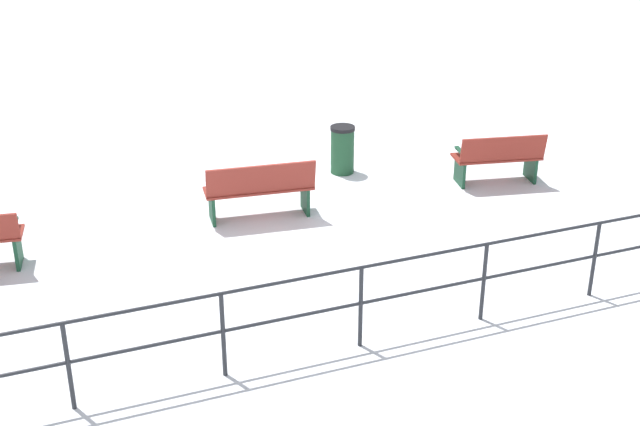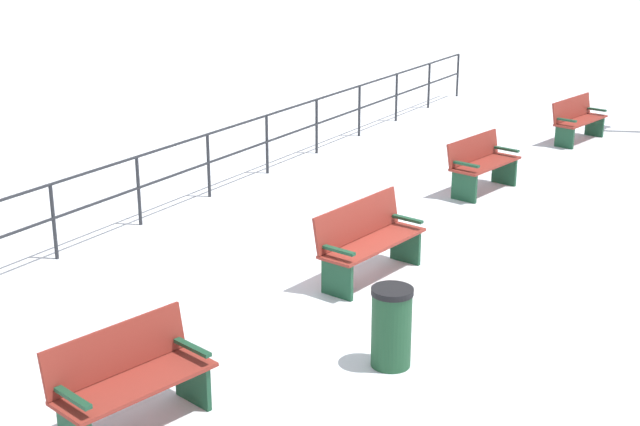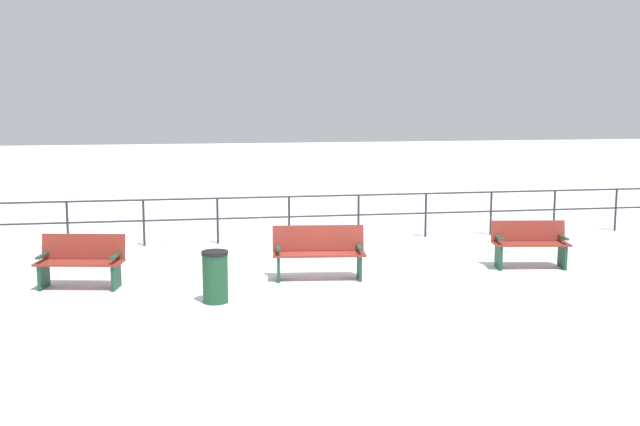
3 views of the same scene
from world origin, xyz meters
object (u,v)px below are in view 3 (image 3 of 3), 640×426
Objects in this scene: bench_second at (81,261)px; trash_bin at (215,277)px; bench_third at (319,252)px; bench_fourth at (530,243)px.

trash_bin is (1.41, 2.21, -0.04)m from bench_second.
bench_third is 2.32m from trash_bin.
bench_third is 2.04× the size of trash_bin.
bench_second is 0.90× the size of bench_third.
bench_second reaches higher than bench_fourth.
bench_third reaches higher than trash_bin.
bench_fourth is 1.79× the size of trash_bin.
bench_fourth is at bearing 104.32° from trash_bin.
bench_second is 2.62m from trash_bin.
bench_second is 1.03× the size of bench_fourth.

